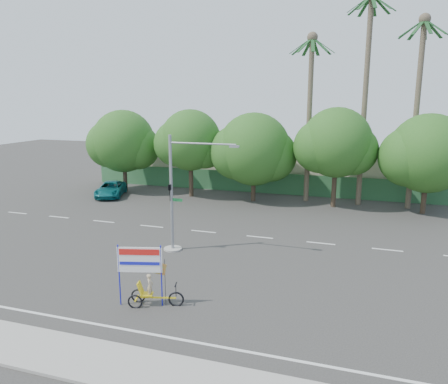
% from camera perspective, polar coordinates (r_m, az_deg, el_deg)
% --- Properties ---
extents(ground, '(120.00, 120.00, 0.00)m').
position_cam_1_polar(ground, '(22.76, -5.14, -11.40)').
color(ground, '#33302D').
rests_on(ground, ground).
extents(sidewalk_near, '(50.00, 2.40, 0.12)m').
position_cam_1_polar(sidewalk_near, '(16.92, -15.83, -20.62)').
color(sidewalk_near, gray).
rests_on(sidewalk_near, ground).
extents(fence, '(38.00, 0.08, 2.00)m').
position_cam_1_polar(fence, '(42.25, 6.34, 1.13)').
color(fence, '#336B3D').
rests_on(fence, ground).
extents(building_left, '(12.00, 8.00, 4.00)m').
position_cam_1_polar(building_left, '(49.21, -4.03, 3.94)').
color(building_left, beige).
rests_on(building_left, ground).
extents(building_right, '(14.00, 8.00, 3.60)m').
position_cam_1_polar(building_right, '(45.71, 17.41, 2.51)').
color(building_right, beige).
rests_on(building_right, ground).
extents(tree_far_left, '(7.14, 6.00, 7.96)m').
position_cam_1_polar(tree_far_left, '(43.56, -13.05, 6.23)').
color(tree_far_left, '#473828').
rests_on(tree_far_left, ground).
extents(tree_left, '(6.66, 5.60, 8.07)m').
position_cam_1_polar(tree_left, '(40.38, -4.46, 6.48)').
color(tree_left, '#473828').
rests_on(tree_left, ground).
extents(tree_center, '(7.62, 6.40, 7.85)m').
position_cam_1_polar(tree_center, '(38.56, 3.85, 5.33)').
color(tree_center, '#473828').
rests_on(tree_center, ground).
extents(tree_right, '(6.90, 5.80, 8.36)m').
position_cam_1_polar(tree_right, '(37.39, 14.38, 5.94)').
color(tree_right, '#473828').
rests_on(tree_right, ground).
extents(tree_far_right, '(7.38, 6.20, 7.94)m').
position_cam_1_polar(tree_far_right, '(37.67, 25.03, 4.31)').
color(tree_far_right, '#473828').
rests_on(tree_far_right, ground).
extents(palm_tall, '(3.73, 3.79, 17.45)m').
position_cam_1_polar(palm_tall, '(38.64, 18.08, 13.70)').
color(palm_tall, '#70604C').
rests_on(palm_tall, ground).
extents(palm_mid, '(3.73, 3.79, 15.45)m').
position_cam_1_polar(palm_mid, '(38.79, 24.00, 11.67)').
color(palm_mid, '#70604C').
rests_on(palm_mid, ground).
extents(palm_short, '(3.73, 3.79, 14.45)m').
position_cam_1_polar(palm_short, '(38.91, 11.15, 11.68)').
color(palm_short, '#70604C').
rests_on(palm_short, ground).
extents(traffic_signal, '(4.72, 1.10, 7.00)m').
position_cam_1_polar(traffic_signal, '(26.13, -6.27, -1.52)').
color(traffic_signal, gray).
rests_on(traffic_signal, ground).
extents(trike_billboard, '(2.84, 1.11, 2.87)m').
position_cam_1_polar(trike_billboard, '(20.02, -10.06, -11.38)').
color(trike_billboard, black).
rests_on(trike_billboard, ground).
extents(pickup_truck, '(3.79, 5.39, 1.36)m').
position_cam_1_polar(pickup_truck, '(42.24, -14.58, 0.36)').
color(pickup_truck, '#0E6266').
rests_on(pickup_truck, ground).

